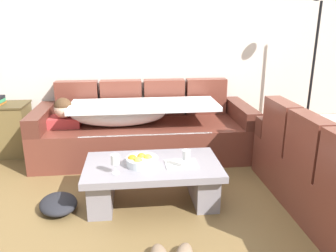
# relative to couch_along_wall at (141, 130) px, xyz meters

# --- Properties ---
(ground_plane) EXTENTS (14.00, 14.00, 0.00)m
(ground_plane) POSITION_rel_couch_along_wall_xyz_m (-0.11, -1.63, -0.33)
(ground_plane) COLOR brown
(back_wall) EXTENTS (9.00, 0.10, 2.70)m
(back_wall) POSITION_rel_couch_along_wall_xyz_m (-0.11, 0.52, 1.02)
(back_wall) COLOR silver
(back_wall) RESTS_ON ground_plane
(couch_along_wall) EXTENTS (2.57, 0.92, 0.88)m
(couch_along_wall) POSITION_rel_couch_along_wall_xyz_m (0.00, 0.00, 0.00)
(couch_along_wall) COLOR brown
(couch_along_wall) RESTS_ON ground_plane
(coffee_table) EXTENTS (1.20, 0.68, 0.38)m
(coffee_table) POSITION_rel_couch_along_wall_xyz_m (0.07, -1.15, -0.09)
(coffee_table) COLOR gray
(coffee_table) RESTS_ON ground_plane
(fruit_bowl) EXTENTS (0.28, 0.28, 0.10)m
(fruit_bowl) POSITION_rel_couch_along_wall_xyz_m (-0.03, -1.17, 0.09)
(fruit_bowl) COLOR silver
(fruit_bowl) RESTS_ON coffee_table
(wine_glass_near_left) EXTENTS (0.07, 0.07, 0.17)m
(wine_glass_near_left) POSITION_rel_couch_along_wall_xyz_m (-0.25, -1.31, 0.17)
(wine_glass_near_left) COLOR silver
(wine_glass_near_left) RESTS_ON coffee_table
(wine_glass_near_right) EXTENTS (0.07, 0.07, 0.17)m
(wine_glass_near_right) POSITION_rel_couch_along_wall_xyz_m (0.35, -1.28, 0.17)
(wine_glass_near_right) COLOR silver
(wine_glass_near_right) RESTS_ON coffee_table
(open_magazine) EXTENTS (0.28, 0.21, 0.01)m
(open_magazine) POSITION_rel_couch_along_wall_xyz_m (0.32, -1.19, 0.06)
(open_magazine) COLOR white
(open_magazine) RESTS_ON coffee_table
(floor_lamp) EXTENTS (0.33, 0.31, 1.95)m
(floor_lamp) POSITION_rel_couch_along_wall_xyz_m (2.08, 0.00, 0.79)
(floor_lamp) COLOR black
(floor_lamp) RESTS_ON ground_plane
(crumpled_garment) EXTENTS (0.43, 0.48, 0.12)m
(crumpled_garment) POSITION_rel_couch_along_wall_xyz_m (-0.76, -1.20, -0.27)
(crumpled_garment) COLOR #232328
(crumpled_garment) RESTS_ON ground_plane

